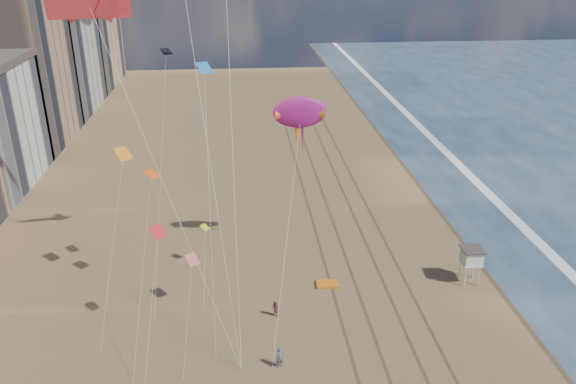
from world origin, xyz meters
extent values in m
plane|color=#42301E|center=(19.00, 40.00, 0.00)|extent=(260.00, 260.00, 0.00)
plane|color=white|center=(23.20, 40.00, 0.00)|extent=(260.00, 260.00, 0.00)
cube|color=brown|center=(-1.20, 30.00, 0.01)|extent=(0.28, 120.00, 0.01)
cube|color=brown|center=(1.20, 30.00, 0.01)|extent=(0.28, 120.00, 0.01)
cube|color=brown|center=(4.00, 30.00, 0.01)|extent=(0.28, 120.00, 0.01)
cube|color=brown|center=(6.20, 30.00, 0.01)|extent=(0.28, 120.00, 0.01)
cube|color=tan|center=(-46.00, 72.00, 14.00)|extent=(16.00, 20.00, 28.00)
cube|color=#BCB2A3|center=(-45.50, 92.00, 11.00)|extent=(15.00, 22.00, 22.00)
cube|color=tan|center=(-46.00, 114.00, 13.00)|extent=(16.00, 24.00, 26.00)
cylinder|color=white|center=(11.58, 23.38, 1.03)|extent=(0.14, 0.14, 2.07)
cylinder|color=white|center=(12.96, 23.38, 1.03)|extent=(0.14, 0.14, 2.07)
cylinder|color=white|center=(11.58, 24.76, 1.03)|extent=(0.14, 0.14, 2.07)
cylinder|color=white|center=(12.96, 24.76, 1.03)|extent=(0.14, 0.14, 2.07)
cube|color=white|center=(12.27, 24.07, 2.24)|extent=(1.84, 1.84, 0.14)
cube|color=white|center=(12.27, 24.07, 2.93)|extent=(1.72, 1.72, 1.26)
cube|color=#473D38|center=(12.27, 24.07, 3.68)|extent=(2.07, 2.07, 0.11)
cube|color=orange|center=(-1.54, 24.76, 0.12)|extent=(2.22, 1.48, 0.24)
ellipsoid|color=#9F1873|center=(-3.70, 31.10, 15.57)|extent=(4.83, 0.90, 2.87)
cone|color=#E95315|center=(-5.42, 31.10, 15.35)|extent=(1.29, 1.08, 1.08)
cone|color=orange|center=(-1.97, 31.10, 15.35)|extent=(1.29, 1.08, 1.08)
cylinder|color=silver|center=(-5.66, 22.31, 7.25)|extent=(0.03, 0.03, 23.11)
imported|color=slate|center=(-7.01, 13.65, 0.94)|extent=(0.80, 0.67, 1.88)
imported|color=brown|center=(-6.93, 20.18, 0.79)|extent=(0.94, 0.97, 1.58)
cube|color=#F2353A|center=(-19.20, 19.25, 26.65)|extent=(5.52, 1.81, 1.88)
plane|color=black|center=(-15.92, 31.84, 21.39)|extent=(1.50, 1.46, 0.44)
plane|color=#D2F319|center=(-13.29, 29.34, 4.51)|extent=(1.26, 1.26, 0.35)
plane|color=#F35A14|center=(-17.17, 24.51, 12.31)|extent=(1.87, 1.87, 0.47)
plane|color=#2375BF|center=(-12.07, 23.31, 21.54)|extent=(1.70, 1.61, 0.69)
plane|color=red|center=(-16.05, 18.12, 10.04)|extent=(1.50, 1.43, 0.67)
plane|color=#E35859|center=(-14.04, 22.41, 4.93)|extent=(1.72, 1.65, 0.63)
plane|color=orange|center=(-19.55, 25.67, 13.82)|extent=(1.94, 1.88, 0.84)
camera|label=1|loc=(-9.45, -20.89, 30.29)|focal=35.00mm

